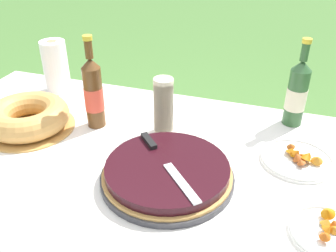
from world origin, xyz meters
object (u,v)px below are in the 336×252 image
at_px(berry_tart, 167,173).
at_px(cider_bottle_green, 297,93).
at_px(cup_stack, 164,106).
at_px(snack_plate_near, 298,159).
at_px(snack_plate_left, 328,232).
at_px(cider_bottle_amber, 94,93).
at_px(bundt_cake, 27,117).
at_px(paper_towel_roll, 56,66).
at_px(serving_knife, 163,159).

height_order(berry_tart, cider_bottle_green, cider_bottle_green).
relative_size(cup_stack, snack_plate_near, 0.90).
xyz_separation_m(cup_stack, snack_plate_left, (0.57, -0.35, -0.10)).
bearing_deg(cider_bottle_amber, bundt_cake, -155.87).
bearing_deg(cider_bottle_green, bundt_cake, -159.35).
relative_size(cider_bottle_amber, paper_towel_roll, 1.52).
relative_size(berry_tart, cup_stack, 1.91).
bearing_deg(berry_tart, cup_stack, 111.18).
distance_m(snack_plate_left, paper_towel_roll, 1.26).
bearing_deg(bundt_cake, cup_stack, 15.73).
distance_m(berry_tart, paper_towel_roll, 0.82).
xyz_separation_m(bundt_cake, cider_bottle_amber, (0.23, 0.10, 0.09)).
xyz_separation_m(snack_plate_left, paper_towel_roll, (-1.14, 0.54, 0.10)).
height_order(berry_tart, snack_plate_left, berry_tart).
xyz_separation_m(cup_stack, paper_towel_roll, (-0.57, 0.19, 0.01)).
bearing_deg(snack_plate_near, cider_bottle_green, 96.70).
bearing_deg(cider_bottle_green, cider_bottle_amber, -160.51).
distance_m(cup_stack, cider_bottle_green, 0.50).
distance_m(cider_bottle_green, cider_bottle_amber, 0.75).
distance_m(berry_tart, cup_stack, 0.30).
bearing_deg(serving_knife, snack_plate_near, 73.72).
bearing_deg(serving_knife, cider_bottle_green, 98.10).
bearing_deg(berry_tart, serving_knife, 133.54).
height_order(bundt_cake, paper_towel_roll, paper_towel_roll).
height_order(bundt_cake, snack_plate_near, bundt_cake).
distance_m(bundt_cake, snack_plate_left, 1.08).
distance_m(bundt_cake, snack_plate_near, 0.98).
height_order(bundt_cake, cup_stack, cup_stack).
distance_m(cider_bottle_amber, snack_plate_left, 0.89).
bearing_deg(paper_towel_roll, berry_tart, -34.24).
distance_m(bundt_cake, cider_bottle_amber, 0.27).
bearing_deg(cider_bottle_amber, berry_tart, -32.64).
xyz_separation_m(berry_tart, cup_stack, (-0.10, 0.27, 0.08)).
bearing_deg(bundt_cake, cider_bottle_amber, 24.13).
height_order(serving_knife, snack_plate_near, serving_knife).
height_order(cup_stack, paper_towel_roll, paper_towel_roll).
bearing_deg(cup_stack, serving_knife, -71.27).
bearing_deg(serving_knife, cider_bottle_amber, -165.19).
relative_size(serving_knife, cider_bottle_green, 0.86).
bearing_deg(bundt_cake, snack_plate_left, -11.18).
bearing_deg(cider_bottle_green, cup_stack, -154.32).
relative_size(cup_stack, snack_plate_left, 1.08).
bearing_deg(cider_bottle_green, paper_towel_roll, -178.58).
relative_size(serving_knife, cider_bottle_amber, 0.82).
bearing_deg(snack_plate_near, berry_tart, -149.08).
height_order(serving_knife, snack_plate_left, serving_knife).
xyz_separation_m(bundt_cake, snack_plate_left, (1.06, -0.21, -0.04)).
distance_m(bundt_cake, paper_towel_roll, 0.35).
distance_m(berry_tart, snack_plate_left, 0.47).
bearing_deg(serving_knife, berry_tart, 0.00).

